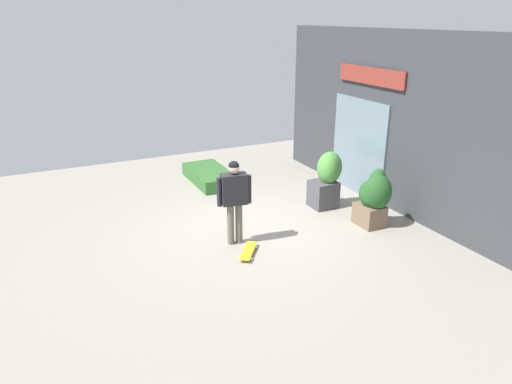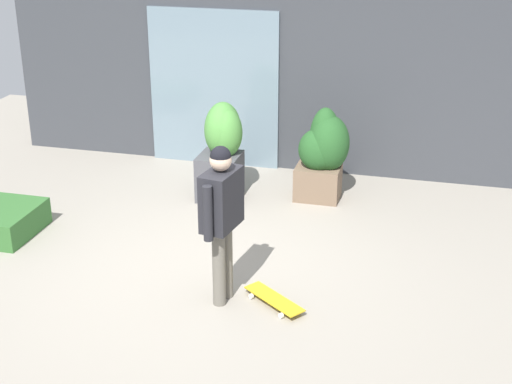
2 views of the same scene
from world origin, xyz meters
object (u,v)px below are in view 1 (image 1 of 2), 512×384
at_px(skateboarder, 234,194).
at_px(planter_box_right, 327,177).
at_px(planter_box_left, 374,196).
at_px(skateboard, 248,251).

xyz_separation_m(skateboarder, planter_box_right, (-0.78, 2.58, -0.30)).
bearing_deg(planter_box_left, skateboard, -89.89).
height_order(planter_box_left, planter_box_right, planter_box_right).
bearing_deg(skateboarder, skateboard, 13.27).
bearing_deg(planter_box_left, planter_box_right, -168.11).
height_order(skateboarder, planter_box_right, skateboarder).
height_order(skateboard, planter_box_right, planter_box_right).
xyz_separation_m(skateboard, planter_box_right, (-1.29, 2.55, 0.64)).
relative_size(skateboarder, skateboard, 2.34).
xyz_separation_m(planter_box_left, planter_box_right, (-1.29, -0.27, 0.05)).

